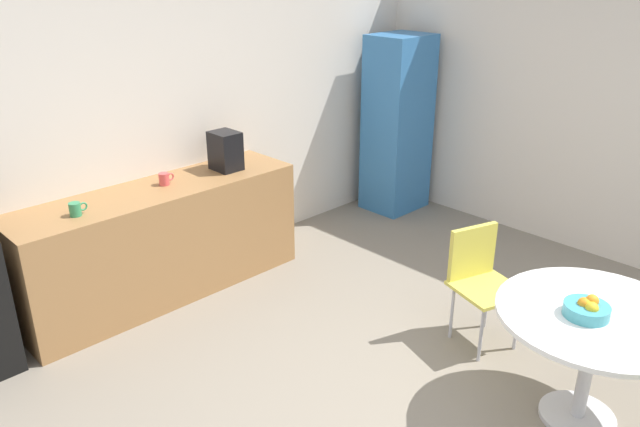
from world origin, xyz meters
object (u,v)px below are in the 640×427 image
Objects in this scene: fruit_bowl at (587,309)px; mug_green at (164,179)px; locker_cabinet at (397,125)px; mug_white at (76,209)px; mug_red at (233,159)px; round_table at (593,334)px; coffee_maker at (225,151)px; chair_yellow at (479,272)px.

mug_green reaches higher than fruit_bowl.
fruit_bowl is (-1.92, -2.90, -0.14)m from locker_cabinet.
mug_white is 1.00× the size of mug_red.
round_table is at bearing -61.28° from mug_white.
locker_cabinet is at bearing 56.49° from fruit_bowl.
locker_cabinet reaches higher than mug_white.
coffee_maker is (0.57, -0.03, 0.11)m from mug_green.
chair_yellow is 2.82m from mug_white.
chair_yellow is at bearing -61.85° from mug_green.
round_table is at bearing -86.88° from mug_red.
mug_green is at bearing 177.22° from locker_cabinet.
coffee_maker is (1.33, 0.09, 0.11)m from mug_white.
mug_white is 1.45m from mug_red.
fruit_bowl is at bearing -62.16° from mug_white.
fruit_bowl is 0.77× the size of coffee_maker.
mug_red is at bearing 93.12° from round_table.
mug_white is at bearing 133.36° from chair_yellow.
locker_cabinet is 7.40× the size of fruit_bowl.
chair_yellow is 6.43× the size of mug_red.
locker_cabinet is 2.57m from chair_yellow.
round_table is 4.44× the size of fruit_bowl.
mug_white is (-3.46, 0.01, 0.03)m from locker_cabinet.
mug_red is at bearing 102.14° from chair_yellow.
fruit_bowl is at bearing 156.37° from round_table.
fruit_bowl is at bearing -112.90° from chair_yellow.
coffee_maker reaches higher than mug_green.
locker_cabinet is 2.20× the size of chair_yellow.
fruit_bowl is at bearing -75.70° from mug_green.
chair_yellow is (-1.54, -2.01, -0.39)m from locker_cabinet.
mug_white is 1.34m from coffee_maker.
mug_red is 0.40× the size of coffee_maker.
mug_red reaches higher than chair_yellow.
fruit_bowl reaches higher than round_table.
mug_green is at bearing -177.53° from mug_red.
mug_red is 0.17m from coffee_maker.
locker_cabinet is 14.18× the size of mug_white.
fruit_bowl is 3.06m from mug_red.
locker_cabinet is 3.48m from fruit_bowl.
mug_green is 0.40× the size of coffee_maker.
fruit_bowl is 1.91× the size of mug_red.
fruit_bowl is at bearing -86.11° from coffee_maker.
chair_yellow is at bearing -77.86° from mug_red.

